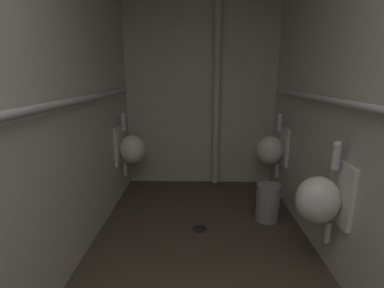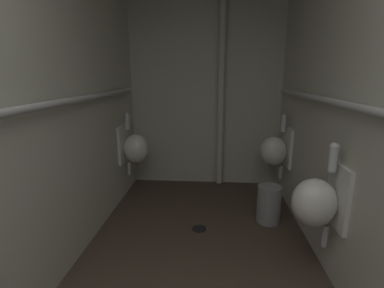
{
  "view_description": "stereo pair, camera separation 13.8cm",
  "coord_description": "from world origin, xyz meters",
  "px_view_note": "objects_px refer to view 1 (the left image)",
  "views": [
    {
      "loc": [
        -0.04,
        0.02,
        1.45
      ],
      "look_at": [
        -0.09,
        2.58,
        0.81
      ],
      "focal_mm": 26.17,
      "sensor_mm": 36.0,
      "label": 1
    },
    {
      "loc": [
        0.1,
        0.02,
        1.45
      ],
      "look_at": [
        -0.09,
        2.58,
        0.81
      ],
      "focal_mm": 26.17,
      "sensor_mm": 36.0,
      "label": 2
    }
  ],
  "objects_px": {
    "floor_drain": "(200,228)",
    "waste_bin": "(268,202)",
    "urinal_right_mid": "(321,198)",
    "standpipe_back_wall": "(217,89)",
    "urinal_left_mid": "(131,148)",
    "urinal_right_far": "(272,149)"
  },
  "relations": [
    {
      "from": "standpipe_back_wall",
      "to": "waste_bin",
      "type": "height_order",
      "value": "standpipe_back_wall"
    },
    {
      "from": "urinal_left_mid",
      "to": "urinal_right_far",
      "type": "bearing_deg",
      "value": 0.02
    },
    {
      "from": "floor_drain",
      "to": "waste_bin",
      "type": "xyz_separation_m",
      "value": [
        0.69,
        0.2,
        0.19
      ]
    },
    {
      "from": "standpipe_back_wall",
      "to": "urinal_right_far",
      "type": "bearing_deg",
      "value": -35.15
    },
    {
      "from": "urinal_left_mid",
      "to": "urinal_right_far",
      "type": "xyz_separation_m",
      "value": [
        1.65,
        0.0,
        0.0
      ]
    },
    {
      "from": "urinal_right_mid",
      "to": "standpipe_back_wall",
      "type": "relative_size",
      "value": 0.3
    },
    {
      "from": "urinal_right_mid",
      "to": "floor_drain",
      "type": "height_order",
      "value": "urinal_right_mid"
    },
    {
      "from": "urinal_left_mid",
      "to": "waste_bin",
      "type": "xyz_separation_m",
      "value": [
        1.5,
        -0.52,
        -0.42
      ]
    },
    {
      "from": "urinal_left_mid",
      "to": "waste_bin",
      "type": "bearing_deg",
      "value": -19.22
    },
    {
      "from": "urinal_left_mid",
      "to": "urinal_right_mid",
      "type": "relative_size",
      "value": 1.0
    },
    {
      "from": "urinal_right_far",
      "to": "standpipe_back_wall",
      "type": "height_order",
      "value": "standpipe_back_wall"
    },
    {
      "from": "urinal_right_mid",
      "to": "standpipe_back_wall",
      "type": "height_order",
      "value": "standpipe_back_wall"
    },
    {
      "from": "standpipe_back_wall",
      "to": "waste_bin",
      "type": "bearing_deg",
      "value": -63.66
    },
    {
      "from": "urinal_right_far",
      "to": "floor_drain",
      "type": "height_order",
      "value": "urinal_right_far"
    },
    {
      "from": "urinal_left_mid",
      "to": "urinal_right_mid",
      "type": "height_order",
      "value": "same"
    },
    {
      "from": "urinal_right_mid",
      "to": "standpipe_back_wall",
      "type": "distance_m",
      "value": 1.99
    },
    {
      "from": "urinal_left_mid",
      "to": "floor_drain",
      "type": "bearing_deg",
      "value": -41.64
    },
    {
      "from": "floor_drain",
      "to": "urinal_right_mid",
      "type": "bearing_deg",
      "value": -36.05
    },
    {
      "from": "floor_drain",
      "to": "standpipe_back_wall",
      "type": "bearing_deg",
      "value": 79.56
    },
    {
      "from": "standpipe_back_wall",
      "to": "urinal_left_mid",
      "type": "bearing_deg",
      "value": -156.74
    },
    {
      "from": "urinal_right_far",
      "to": "waste_bin",
      "type": "bearing_deg",
      "value": -105.74
    },
    {
      "from": "standpipe_back_wall",
      "to": "waste_bin",
      "type": "relative_size",
      "value": 6.57
    }
  ]
}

